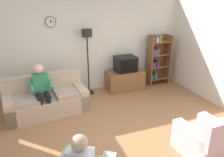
{
  "coord_description": "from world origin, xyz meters",
  "views": [
    {
      "loc": [
        -1.6,
        -3.56,
        2.79
      ],
      "look_at": [
        0.12,
        1.05,
        0.89
      ],
      "focal_mm": 36.35,
      "sensor_mm": 36.0,
      "label": 1
    }
  ],
  "objects_px": {
    "tv_stand": "(125,80)",
    "bookshelf": "(157,59)",
    "tv": "(126,64)",
    "floor_lamp": "(87,44)",
    "armchair_near_bookshelf": "(205,140)",
    "person_on_couch": "(41,88)",
    "couch": "(47,100)"
  },
  "relations": [
    {
      "from": "tv_stand",
      "to": "bookshelf",
      "type": "relative_size",
      "value": 0.71
    },
    {
      "from": "tv",
      "to": "floor_lamp",
      "type": "distance_m",
      "value": 1.28
    },
    {
      "from": "armchair_near_bookshelf",
      "to": "person_on_couch",
      "type": "distance_m",
      "value": 3.63
    },
    {
      "from": "bookshelf",
      "to": "person_on_couch",
      "type": "relative_size",
      "value": 1.25
    },
    {
      "from": "bookshelf",
      "to": "person_on_couch",
      "type": "bearing_deg",
      "value": -167.21
    },
    {
      "from": "couch",
      "to": "armchair_near_bookshelf",
      "type": "relative_size",
      "value": 2.14
    },
    {
      "from": "tv_stand",
      "to": "floor_lamp",
      "type": "relative_size",
      "value": 0.59
    },
    {
      "from": "floor_lamp",
      "to": "armchair_near_bookshelf",
      "type": "distance_m",
      "value": 3.74
    },
    {
      "from": "armchair_near_bookshelf",
      "to": "bookshelf",
      "type": "bearing_deg",
      "value": 74.14
    },
    {
      "from": "floor_lamp",
      "to": "armchair_near_bookshelf",
      "type": "bearing_deg",
      "value": -69.13
    },
    {
      "from": "tv_stand",
      "to": "floor_lamp",
      "type": "bearing_deg",
      "value": 174.82
    },
    {
      "from": "tv_stand",
      "to": "bookshelf",
      "type": "xyz_separation_m",
      "value": [
        1.11,
        0.07,
        0.52
      ]
    },
    {
      "from": "tv_stand",
      "to": "bookshelf",
      "type": "height_order",
      "value": "bookshelf"
    },
    {
      "from": "tv_stand",
      "to": "person_on_couch",
      "type": "bearing_deg",
      "value": -163.27
    },
    {
      "from": "bookshelf",
      "to": "person_on_couch",
      "type": "distance_m",
      "value": 3.63
    },
    {
      "from": "tv",
      "to": "floor_lamp",
      "type": "height_order",
      "value": "floor_lamp"
    },
    {
      "from": "tv_stand",
      "to": "tv",
      "type": "distance_m",
      "value": 0.51
    },
    {
      "from": "tv",
      "to": "person_on_couch",
      "type": "xyz_separation_m",
      "value": [
        -2.43,
        -0.71,
        -0.11
      ]
    },
    {
      "from": "couch",
      "to": "person_on_couch",
      "type": "distance_m",
      "value": 0.41
    },
    {
      "from": "floor_lamp",
      "to": "person_on_couch",
      "type": "bearing_deg",
      "value": -148.2
    },
    {
      "from": "armchair_near_bookshelf",
      "to": "person_on_couch",
      "type": "relative_size",
      "value": 0.74
    },
    {
      "from": "couch",
      "to": "tv",
      "type": "xyz_separation_m",
      "value": [
        2.35,
        0.6,
        0.49
      ]
    },
    {
      "from": "tv",
      "to": "bookshelf",
      "type": "distance_m",
      "value": 1.11
    },
    {
      "from": "tv",
      "to": "person_on_couch",
      "type": "bearing_deg",
      "value": -163.79
    },
    {
      "from": "couch",
      "to": "armchair_near_bookshelf",
      "type": "xyz_separation_m",
      "value": [
        2.52,
        -2.6,
        -0.02
      ]
    },
    {
      "from": "person_on_couch",
      "to": "floor_lamp",
      "type": "bearing_deg",
      "value": 31.8
    },
    {
      "from": "tv_stand",
      "to": "tv",
      "type": "xyz_separation_m",
      "value": [
        0.0,
        -0.02,
        0.51
      ]
    },
    {
      "from": "tv",
      "to": "armchair_near_bookshelf",
      "type": "distance_m",
      "value": 3.24
    },
    {
      "from": "bookshelf",
      "to": "tv",
      "type": "bearing_deg",
      "value": -175.01
    },
    {
      "from": "couch",
      "to": "person_on_couch",
      "type": "xyz_separation_m",
      "value": [
        -0.09,
        -0.11,
        0.39
      ]
    },
    {
      "from": "tv_stand",
      "to": "tv",
      "type": "height_order",
      "value": "tv"
    },
    {
      "from": "tv",
      "to": "armchair_near_bookshelf",
      "type": "xyz_separation_m",
      "value": [
        0.17,
        -3.2,
        -0.52
      ]
    }
  ]
}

